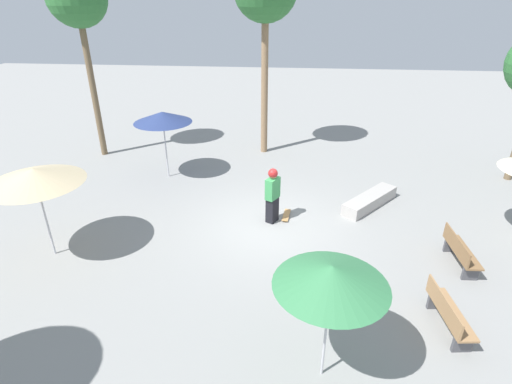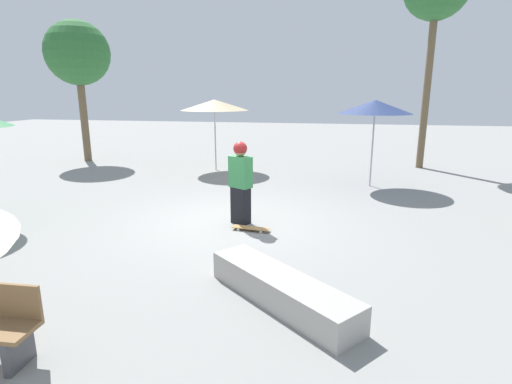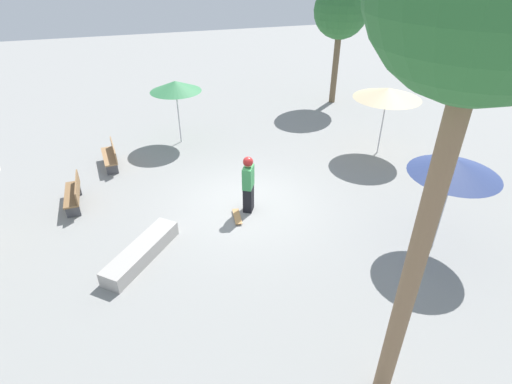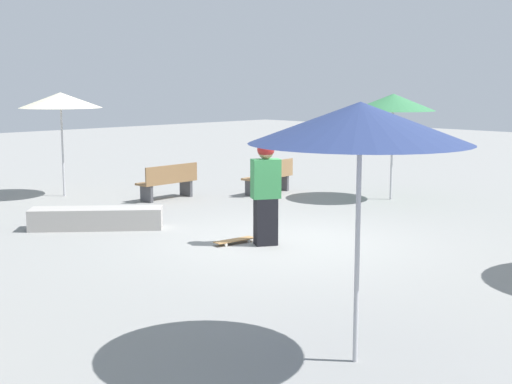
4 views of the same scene
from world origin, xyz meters
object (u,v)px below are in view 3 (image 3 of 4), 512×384
skater_main (248,182)px  skateboard (237,216)px  bench_far (74,194)px  shade_umbrella_navy (455,167)px  concrete_ledge (142,252)px  shade_umbrella_tan (388,93)px  bench_near (111,156)px  palm_tree_far_back (341,12)px  shade_umbrella_green (175,86)px

skater_main → skateboard: size_ratio=2.24×
bench_far → shade_umbrella_navy: 10.85m
shade_umbrella_navy → skateboard: bearing=-30.1°
concrete_ledge → shade_umbrella_tan: 10.22m
bench_near → skateboard: bearing=-148.3°
palm_tree_far_back → shade_umbrella_tan: bearing=81.1°
bench_near → concrete_ledge: bearing=-178.9°
skateboard → shade_umbrella_tan: 7.36m
skateboard → shade_umbrella_navy: shade_umbrella_navy is taller
concrete_ledge → shade_umbrella_navy: (-7.62, 1.75, 2.22)m
skateboard → shade_umbrella_tan: bearing=119.3°
skater_main → palm_tree_far_back: 11.36m
bench_near → shade_umbrella_tan: 10.37m
bench_far → skateboard: bearing=-117.3°
bench_near → shade_umbrella_navy: 11.31m
palm_tree_far_back → skateboard: bearing=49.7°
skateboard → bench_near: (3.59, -4.54, 0.37)m
concrete_ledge → shade_umbrella_tan: bearing=-158.0°
concrete_ledge → shade_umbrella_tan: (-9.26, -3.75, 2.19)m
bench_near → palm_tree_far_back: size_ratio=0.29×
skateboard → concrete_ledge: size_ratio=0.35×
concrete_ledge → palm_tree_far_back: size_ratio=0.41×
bench_near → shade_umbrella_tan: size_ratio=0.63×
palm_tree_far_back → bench_near: bearing=20.7°
shade_umbrella_navy → palm_tree_far_back: size_ratio=0.46×
palm_tree_far_back → bench_far: bearing=28.6°
shade_umbrella_tan → palm_tree_far_back: 6.35m
shade_umbrella_green → shade_umbrella_navy: 10.42m
skateboard → bench_far: bearing=-108.2°
shade_umbrella_green → shade_umbrella_tan: (-7.29, 3.26, 0.05)m
skater_main → bench_far: (5.12, -1.82, -0.56)m
shade_umbrella_navy → palm_tree_far_back: palm_tree_far_back is taller
bench_far → shade_umbrella_navy: size_ratio=0.62×
skateboard → bench_far: size_ratio=0.50×
skateboard → shade_umbrella_navy: bearing=66.3°
skater_main → concrete_ledge: skater_main is taller
shade_umbrella_green → bench_near: bearing=27.7°
bench_near → bench_far: bearing=149.3°
skater_main → palm_tree_far_back: size_ratio=0.32×
bench_near → shade_umbrella_tan: (-10.02, 1.83, 1.97)m
bench_far → concrete_ledge: bearing=-152.6°
shade_umbrella_navy → shade_umbrella_tan: bearing=-106.5°
bench_far → palm_tree_far_back: (-12.03, -6.56, 3.91)m
shade_umbrella_navy → bench_far: bearing=-27.5°
skateboard → shade_umbrella_tan: (-6.43, -2.71, 2.34)m
bench_near → shade_umbrella_tan: shade_umbrella_tan is taller
skater_main → shade_umbrella_green: bearing=-137.8°
skateboard → shade_umbrella_navy: (-4.80, 2.78, 2.36)m
shade_umbrella_tan → palm_tree_far_back: size_ratio=0.46×
shade_umbrella_navy → palm_tree_far_back: bearing=-102.6°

